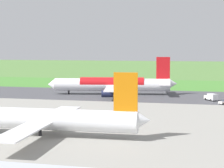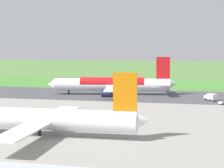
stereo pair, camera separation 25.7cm
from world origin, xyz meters
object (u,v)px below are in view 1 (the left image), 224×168
object	(u,v)px
airliner_parked_mid	(41,118)
traffic_cone_orange	(138,86)
airliner_main	(113,84)
service_truck_baggage	(211,97)
no_stopping_sign	(149,84)

from	to	relation	value
airliner_parked_mid	traffic_cone_orange	world-z (taller)	airliner_parked_mid
airliner_main	traffic_cone_orange	bearing A→B (deg)	-98.57
service_truck_baggage	no_stopping_sign	distance (m)	55.43
no_stopping_sign	airliner_main	bearing A→B (deg)	74.60
airliner_main	service_truck_baggage	size ratio (longest dim) A/B	8.90
no_stopping_sign	service_truck_baggage	bearing A→B (deg)	121.96
traffic_cone_orange	airliner_parked_mid	bearing A→B (deg)	87.72
airliner_parked_mid	service_truck_baggage	distance (m)	77.61
airliner_parked_mid	airliner_main	bearing A→B (deg)	-89.39
airliner_main	no_stopping_sign	world-z (taller)	airliner_main
service_truck_baggage	airliner_main	bearing A→B (deg)	-13.97
no_stopping_sign	traffic_cone_orange	distance (m)	5.56
service_truck_baggage	traffic_cone_orange	xyz separation A→B (m)	(34.31, -44.84, -1.13)
airliner_main	airliner_parked_mid	size ratio (longest dim) A/B	1.09
service_truck_baggage	no_stopping_sign	bearing A→B (deg)	-58.04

